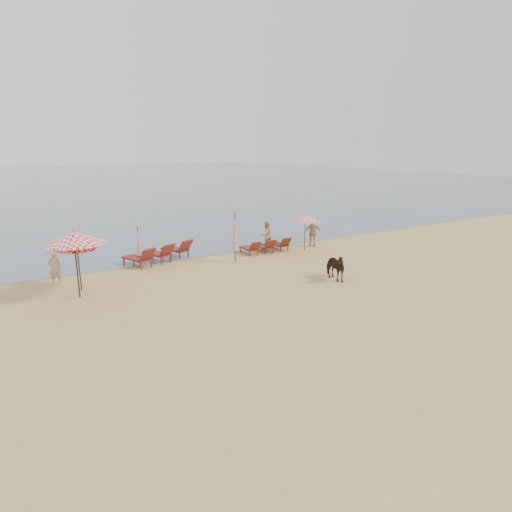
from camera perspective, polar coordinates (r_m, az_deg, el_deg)
The scene contains 13 objects.
ground at distance 15.60m, azimuth 9.74°, elevation -7.80°, with size 120.00×120.00×0.00m, color tan.
sea at distance 91.47m, azimuth -25.75°, elevation 9.24°, with size 160.00×140.00×0.06m, color #51606B.
lounger_cluster_left at distance 22.79m, azimuth -12.69°, elevation 0.44°, with size 3.71×2.93×0.71m.
lounger_cluster_right at distance 24.26m, azimuth 1.35°, elevation 1.38°, with size 2.63×1.59×0.57m.
umbrella_open_left_a at distance 17.95m, azimuth -23.15°, elevation 2.32°, with size 2.39×2.39×2.72m.
umbrella_open_left_b at distance 18.86m, azimuth -22.82°, elevation 1.83°, with size 1.91×1.95×2.44m.
umbrella_open_right at distance 24.58m, azimuth 6.59°, elevation 5.12°, with size 1.76×1.76×2.15m.
umbrella_closed_left at distance 22.35m, azimuth -15.41°, elevation 1.87°, with size 0.24×0.24×1.96m.
umbrella_closed_right at distance 22.01m, azimuth -2.83°, elevation 3.21°, with size 0.31×0.31×2.59m.
cow at distance 19.47m, azimuth 10.34°, elevation -1.40°, with size 0.67×1.48×1.25m, color black.
beachgoer_left at distance 20.54m, azimuth -25.25°, elevation -1.41°, with size 0.54×0.35×1.47m, color tan.
beachgoer_right_a at distance 25.02m, azimuth 1.37°, elevation 2.77°, with size 0.80×0.62×1.64m, color tan.
beachgoer_right_b at distance 25.89m, azimuth 7.60°, elevation 3.12°, with size 1.00×0.42×1.71m, color tan.
Camera 1 is at (-9.68, -10.77, 5.80)m, focal length 30.00 mm.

